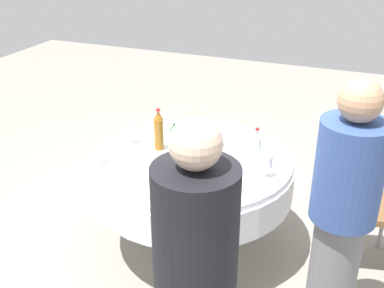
{
  "coord_description": "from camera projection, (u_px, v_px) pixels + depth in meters",
  "views": [
    {
      "loc": [
        -1.07,
        2.67,
        2.22
      ],
      "look_at": [
        0.0,
        0.0,
        0.83
      ],
      "focal_mm": 44.45,
      "sensor_mm": 36.0,
      "label": 1
    }
  ],
  "objects": [
    {
      "name": "ground_plane",
      "position": [
        192.0,
        244.0,
        3.56
      ],
      "size": [
        10.0,
        10.0,
        0.0
      ],
      "primitive_type": "plane",
      "color": "gray"
    },
    {
      "name": "dining_table",
      "position": [
        192.0,
        175.0,
        3.3
      ],
      "size": [
        1.39,
        1.39,
        0.74
      ],
      "color": "white",
      "rests_on": "ground_plane"
    },
    {
      "name": "bottle_green_north",
      "position": [
        174.0,
        139.0,
        3.21
      ],
      "size": [
        0.07,
        0.07,
        0.25
      ],
      "color": "#2D6B38",
      "rests_on": "dining_table"
    },
    {
      "name": "bottle_green_right",
      "position": [
        181.0,
        159.0,
        2.91
      ],
      "size": [
        0.07,
        0.07,
        0.29
      ],
      "color": "#2D6B38",
      "rests_on": "dining_table"
    },
    {
      "name": "bottle_amber_mid",
      "position": [
        159.0,
        131.0,
        3.28
      ],
      "size": [
        0.07,
        0.07,
        0.3
      ],
      "color": "#8C5619",
      "rests_on": "dining_table"
    },
    {
      "name": "bottle_dark_green_east",
      "position": [
        194.0,
        144.0,
        3.1
      ],
      "size": [
        0.06,
        0.06,
        0.29
      ],
      "color": "#194728",
      "rests_on": "dining_table"
    },
    {
      "name": "bottle_clear_rear",
      "position": [
        256.0,
        148.0,
        3.07
      ],
      "size": [
        0.07,
        0.07,
        0.26
      ],
      "color": "silver",
      "rests_on": "dining_table"
    },
    {
      "name": "wine_glass_east",
      "position": [
        132.0,
        130.0,
        3.38
      ],
      "size": [
        0.07,
        0.07,
        0.14
      ],
      "color": "white",
      "rests_on": "dining_table"
    },
    {
      "name": "wine_glass_rear",
      "position": [
        100.0,
        151.0,
        3.1
      ],
      "size": [
        0.06,
        0.06,
        0.13
      ],
      "color": "white",
      "rests_on": "dining_table"
    },
    {
      "name": "wine_glass_left",
      "position": [
        267.0,
        162.0,
        2.93
      ],
      "size": [
        0.07,
        0.07,
        0.15
      ],
      "color": "white",
      "rests_on": "dining_table"
    },
    {
      "name": "plate_inner",
      "position": [
        218.0,
        145.0,
        3.37
      ],
      "size": [
        0.21,
        0.21,
        0.04
      ],
      "color": "white",
      "rests_on": "dining_table"
    },
    {
      "name": "plate_front",
      "position": [
        199.0,
        192.0,
        2.79
      ],
      "size": [
        0.22,
        0.22,
        0.04
      ],
      "color": "white",
      "rests_on": "dining_table"
    },
    {
      "name": "plate_far",
      "position": [
        218.0,
        170.0,
        3.05
      ],
      "size": [
        0.23,
        0.23,
        0.02
      ],
      "color": "white",
      "rests_on": "dining_table"
    },
    {
      "name": "fork_right",
      "position": [
        269.0,
        150.0,
        3.32
      ],
      "size": [
        0.06,
        0.18,
        0.0
      ],
      "primitive_type": "cube",
      "rotation": [
        0.0,
        0.0,
        1.31
      ],
      "color": "silver",
      "rests_on": "dining_table"
    },
    {
      "name": "folded_napkin",
      "position": [
        136.0,
        153.0,
        3.25
      ],
      "size": [
        0.21,
        0.21,
        0.02
      ],
      "primitive_type": "cube",
      "rotation": [
        0.0,
        0.0,
        -0.33
      ],
      "color": "white",
      "rests_on": "dining_table"
    },
    {
      "name": "person_right",
      "position": [
        341.0,
        217.0,
        2.45
      ],
      "size": [
        0.34,
        0.34,
        1.56
      ],
      "rotation": [
        0.0,
        0.0,
        1.13
      ],
      "color": "slate",
      "rests_on": "ground_plane"
    },
    {
      "name": "chair_left",
      "position": [
        357.0,
        197.0,
        3.18
      ],
      "size": [
        0.48,
        0.48,
        0.87
      ],
      "rotation": [
        0.0,
        0.0,
        1.8
      ],
      "color": "brown",
      "rests_on": "ground_plane"
    }
  ]
}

